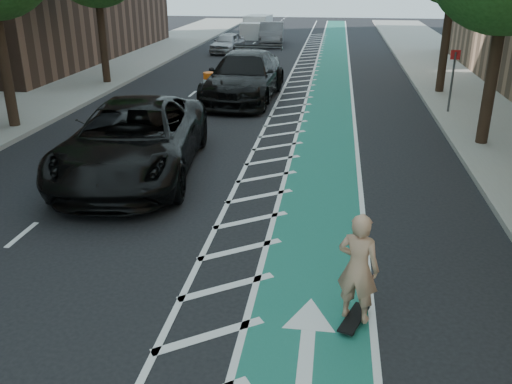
% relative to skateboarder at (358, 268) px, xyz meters
% --- Properties ---
extents(ground, '(120.00, 120.00, 0.00)m').
position_rel_skateboarder_xyz_m(ground, '(-3.70, 2.15, -1.01)').
color(ground, black).
rests_on(ground, ground).
extents(bike_lane, '(2.00, 90.00, 0.01)m').
position_rel_skateboarder_xyz_m(bike_lane, '(-0.70, 12.15, -1.01)').
color(bike_lane, '#1C634B').
rests_on(bike_lane, ground).
extents(buffer_strip, '(1.40, 90.00, 0.01)m').
position_rel_skateboarder_xyz_m(buffer_strip, '(-2.20, 12.15, -1.01)').
color(buffer_strip, silver).
rests_on(buffer_strip, ground).
extents(sidewalk_left, '(5.00, 90.00, 0.15)m').
position_rel_skateboarder_xyz_m(sidewalk_left, '(-13.20, 12.15, -0.94)').
color(sidewalk_left, gray).
rests_on(sidewalk_left, ground).
extents(curb_right, '(0.12, 90.00, 0.16)m').
position_rel_skateboarder_xyz_m(curb_right, '(3.35, 12.15, -0.93)').
color(curb_right, gray).
rests_on(curb_right, ground).
extents(curb_left, '(0.12, 90.00, 0.16)m').
position_rel_skateboarder_xyz_m(curb_left, '(-10.75, 12.15, -0.93)').
color(curb_left, gray).
rests_on(curb_left, ground).
extents(sign_post, '(0.35, 0.08, 2.47)m').
position_rel_skateboarder_xyz_m(sign_post, '(3.90, 14.15, 0.34)').
color(sign_post, '#4C4C4C').
rests_on(sign_post, ground).
extents(skateboard, '(0.54, 0.90, 0.12)m').
position_rel_skateboarder_xyz_m(skateboard, '(0.00, 0.00, -0.92)').
color(skateboard, black).
rests_on(skateboard, ground).
extents(skateboarder, '(0.76, 0.63, 1.79)m').
position_rel_skateboarder_xyz_m(skateboarder, '(0.00, 0.00, 0.00)').
color(skateboarder, tan).
rests_on(skateboarder, skateboard).
extents(suv_near, '(4.02, 7.38, 1.96)m').
position_rel_skateboarder_xyz_m(suv_near, '(-5.78, 6.12, -0.03)').
color(suv_near, black).
rests_on(suv_near, ground).
extents(suv_far, '(3.08, 6.93, 1.98)m').
position_rel_skateboarder_xyz_m(suv_far, '(-4.36, 15.81, -0.02)').
color(suv_far, black).
rests_on(suv_far, ground).
extents(car_silver, '(2.10, 4.10, 1.33)m').
position_rel_skateboarder_xyz_m(car_silver, '(-7.91, 30.12, -0.35)').
color(car_silver, '#AAABB0').
rests_on(car_silver, ground).
extents(car_grey, '(2.17, 5.13, 1.65)m').
position_rel_skateboarder_xyz_m(car_grey, '(-5.41, 34.69, -0.19)').
color(car_grey, '#535458').
rests_on(car_grey, ground).
extents(box_truck, '(2.25, 4.38, 1.76)m').
position_rel_skateboarder_xyz_m(box_truck, '(-7.25, 39.47, -0.20)').
color(box_truck, silver).
rests_on(box_truck, ground).
extents(barrel_a, '(0.63, 0.63, 0.86)m').
position_rel_skateboarder_xyz_m(barrel_a, '(-5.90, 9.14, -0.61)').
color(barrel_a, '#F5480C').
rests_on(barrel_a, ground).
extents(barrel_b, '(0.58, 0.58, 0.79)m').
position_rel_skateboarder_xyz_m(barrel_b, '(-5.72, 11.69, -0.64)').
color(barrel_b, '#E9470C').
rests_on(barrel_b, ground).
extents(barrel_c, '(0.72, 0.72, 0.98)m').
position_rel_skateboarder_xyz_m(barrel_c, '(-6.10, 16.65, -0.55)').
color(barrel_c, '#FF5F0D').
rests_on(barrel_c, ground).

